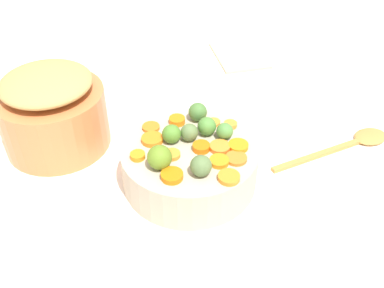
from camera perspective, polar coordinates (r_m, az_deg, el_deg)
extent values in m
cube|color=white|center=(0.84, -0.30, -5.22)|extent=(2.40, 2.40, 0.02)
cylinder|color=#B6AB92|center=(0.80, 0.00, -2.74)|extent=(0.25, 0.25, 0.08)
cylinder|color=#CF7743|center=(0.92, -17.40, 3.15)|extent=(0.21, 0.21, 0.12)
ellipsoid|color=tan|center=(0.88, -18.43, 7.52)|extent=(0.17, 0.17, 0.04)
cylinder|color=orange|center=(0.79, -5.18, 0.61)|extent=(0.05, 0.05, 0.01)
cylinder|color=orange|center=(0.83, -1.95, 3.07)|extent=(0.04, 0.04, 0.01)
cylinder|color=orange|center=(0.72, -2.62, -4.12)|extent=(0.04, 0.04, 0.01)
cylinder|color=orange|center=(0.77, 1.20, -0.41)|extent=(0.04, 0.04, 0.01)
cylinder|color=orange|center=(0.74, 3.55, -2.24)|extent=(0.05, 0.05, 0.01)
cylinder|color=orange|center=(0.78, 6.02, -0.24)|extent=(0.04, 0.04, 0.01)
cylinder|color=orange|center=(0.82, -5.34, 2.16)|extent=(0.05, 0.05, 0.01)
cylinder|color=orange|center=(0.75, 5.74, -1.86)|extent=(0.05, 0.05, 0.01)
cylinder|color=orange|center=(0.83, 4.99, 2.52)|extent=(0.03, 0.03, 0.01)
cylinder|color=orange|center=(0.76, -7.05, -1.52)|extent=(0.04, 0.04, 0.01)
cylinder|color=orange|center=(0.72, 4.79, -4.31)|extent=(0.05, 0.05, 0.01)
cylinder|color=orange|center=(0.83, 2.79, 2.80)|extent=(0.04, 0.04, 0.01)
cylinder|color=orange|center=(0.77, 3.63, -0.42)|extent=(0.05, 0.05, 0.01)
cylinder|color=orange|center=(0.76, -2.61, -1.37)|extent=(0.04, 0.04, 0.01)
sphere|color=#567441|center=(0.71, 1.18, -2.84)|extent=(0.04, 0.04, 0.04)
sphere|color=#4D893D|center=(0.79, 4.34, 1.58)|extent=(0.03, 0.03, 0.03)
sphere|color=#597642|center=(0.79, -0.35, 1.52)|extent=(0.03, 0.03, 0.03)
sphere|color=#4B8637|center=(0.80, 1.94, 2.31)|extent=(0.03, 0.03, 0.03)
sphere|color=olive|center=(0.73, -4.23, -1.73)|extent=(0.04, 0.04, 0.04)
sphere|color=#4F862D|center=(0.78, -2.67, 1.32)|extent=(0.03, 0.03, 0.03)
sphere|color=#487837|center=(0.84, 0.76, 4.19)|extent=(0.04, 0.04, 0.04)
cube|color=#BC8641|center=(0.91, 16.16, -1.33)|extent=(0.01, 0.22, 0.01)
ellipsoid|color=#BC8641|center=(0.99, 22.12, 0.92)|extent=(0.06, 0.07, 0.01)
cube|color=#C7BA8F|center=(1.24, 6.16, 11.31)|extent=(0.19, 0.16, 0.01)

